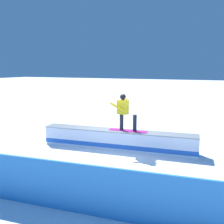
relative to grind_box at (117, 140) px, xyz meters
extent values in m
plane|color=white|center=(0.00, 0.00, -0.33)|extent=(120.00, 120.00, 0.00)
cube|color=white|center=(0.00, 0.00, 0.01)|extent=(5.93, 1.21, 0.69)
cube|color=blue|center=(0.00, 0.00, -0.16)|extent=(5.94, 1.22, 0.17)
cube|color=#949898|center=(0.00, 0.00, 0.38)|extent=(5.94, 1.27, 0.04)
cube|color=#BA1B87|center=(-0.41, -0.04, 0.41)|extent=(1.47, 0.36, 0.01)
cylinder|color=#1F202B|center=(-0.15, -0.03, 0.72)|extent=(0.15, 0.15, 0.61)
cylinder|color=#1F202B|center=(-0.66, -0.06, 0.72)|extent=(0.15, 0.15, 0.61)
cube|color=yellow|center=(-0.19, -0.04, 1.30)|extent=(0.41, 0.26, 0.53)
sphere|color=black|center=(-0.19, -0.04, 1.67)|extent=(0.22, 0.22, 0.22)
cylinder|color=yellow|center=(-0.02, 0.14, 1.32)|extent=(0.54, 0.11, 0.32)
cylinder|color=yellow|center=(-0.29, -0.20, 1.32)|extent=(0.10, 0.09, 0.55)
cube|color=#3086DB|center=(0.00, 4.43, 0.22)|extent=(11.93, 1.37, 1.11)
camera|label=1|loc=(-3.55, 8.54, 2.72)|focal=40.21mm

